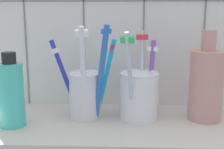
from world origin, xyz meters
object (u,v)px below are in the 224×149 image
Objects in this scene: ceramic_vase at (206,84)px; soap_bottle at (11,93)px; toothbrush_cup_left at (86,91)px; toothbrush_cup_right at (139,93)px.

ceramic_vase reaches higher than soap_bottle.
toothbrush_cup_left is 1.06× the size of ceramic_vase.
soap_bottle is (-12.80, -4.78, 0.68)cm from toothbrush_cup_left.
ceramic_vase is 1.27× the size of soap_bottle.
soap_bottle is at bearing -159.51° from toothbrush_cup_left.
soap_bottle is at bearing -167.80° from toothbrush_cup_right.
toothbrush_cup_left is at bearing 20.49° from soap_bottle.
toothbrush_cup_left is 1.06× the size of toothbrush_cup_right.
soap_bottle is at bearing -172.31° from ceramic_vase.
ceramic_vase is at bearing 0.08° from toothbrush_cup_left.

